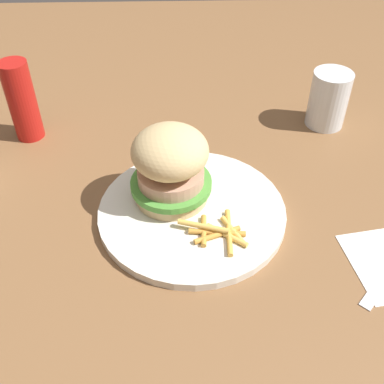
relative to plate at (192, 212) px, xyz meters
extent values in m
plane|color=brown|center=(-0.03, -0.02, -0.01)|extent=(1.60, 1.60, 0.00)
cylinder|color=silver|center=(0.00, 0.00, 0.00)|extent=(0.25, 0.25, 0.01)
cylinder|color=tan|center=(-0.03, 0.03, 0.01)|extent=(0.10, 0.10, 0.02)
cylinder|color=#4C9338|center=(-0.03, 0.03, 0.03)|extent=(0.11, 0.11, 0.01)
cylinder|color=tan|center=(-0.03, 0.03, 0.04)|extent=(0.09, 0.09, 0.02)
ellipsoid|color=tan|center=(-0.03, 0.03, 0.08)|extent=(0.10, 0.10, 0.06)
cylinder|color=gold|center=(0.03, -0.05, 0.01)|extent=(0.07, 0.01, 0.01)
cylinder|color=gold|center=(0.01, -0.04, 0.01)|extent=(0.01, 0.05, 0.01)
cylinder|color=#E5B251|center=(0.04, -0.05, 0.01)|extent=(0.05, 0.04, 0.01)
cylinder|color=gold|center=(0.04, -0.05, 0.01)|extent=(0.01, 0.08, 0.01)
cylinder|color=gold|center=(0.03, -0.05, 0.01)|extent=(0.06, 0.03, 0.01)
cylinder|color=#E5B251|center=(0.01, -0.04, 0.02)|extent=(0.06, 0.03, 0.01)
cylinder|color=#E5B251|center=(0.05, -0.04, 0.01)|extent=(0.03, 0.05, 0.01)
cylinder|color=silver|center=(0.23, 0.21, 0.04)|extent=(0.06, 0.06, 0.09)
cylinder|color=orange|center=(0.23, 0.21, 0.03)|extent=(0.06, 0.06, 0.07)
cylinder|color=#B21914|center=(-0.26, 0.19, 0.06)|extent=(0.04, 0.04, 0.13)
camera|label=1|loc=(-0.01, -0.45, 0.44)|focal=44.00mm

